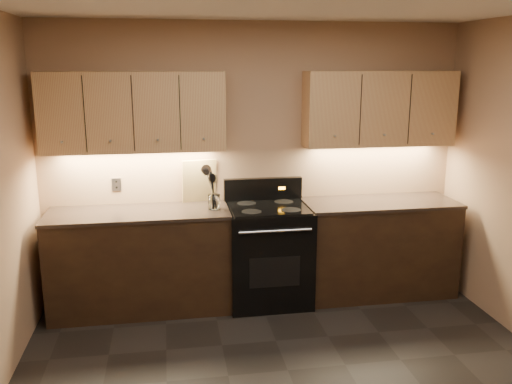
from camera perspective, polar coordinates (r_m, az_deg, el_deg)
wall_back at (r=5.21m, az=-0.21°, el=3.25°), size 4.00×0.04×2.60m
counter_left at (r=5.09m, az=-12.06°, el=-7.07°), size 1.62×0.62×0.93m
counter_right at (r=5.46m, az=12.70°, el=-5.67°), size 1.46×0.62×0.93m
stove at (r=5.14m, az=1.26°, el=-6.40°), size 0.76×0.68×1.14m
upper_cab_left at (r=4.94m, az=-12.75°, el=8.21°), size 1.60×0.30×0.70m
upper_cab_right at (r=5.33m, az=12.84°, el=8.56°), size 1.44×0.30×0.70m
outlet_plate at (r=5.20m, az=-14.48°, el=0.77°), size 0.08×0.01×0.12m
utensil_crock at (r=4.91m, az=-4.43°, el=-1.10°), size 0.14×0.14×0.14m
cutting_board at (r=5.16m, az=-6.00°, el=1.18°), size 0.33×0.12×0.41m
wooden_spoon at (r=4.88m, az=-4.84°, el=0.03°), size 0.11×0.09×0.31m
black_spoon at (r=4.90m, az=-4.50°, el=0.22°), size 0.08×0.12×0.33m
black_turner at (r=4.87m, az=-4.29°, el=0.36°), size 0.15×0.19×0.36m
steel_spatula at (r=4.88m, az=-4.05°, el=0.59°), size 0.21×0.13×0.40m
steel_skimmer at (r=4.88m, az=-4.07°, el=0.59°), size 0.19×0.09×0.40m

